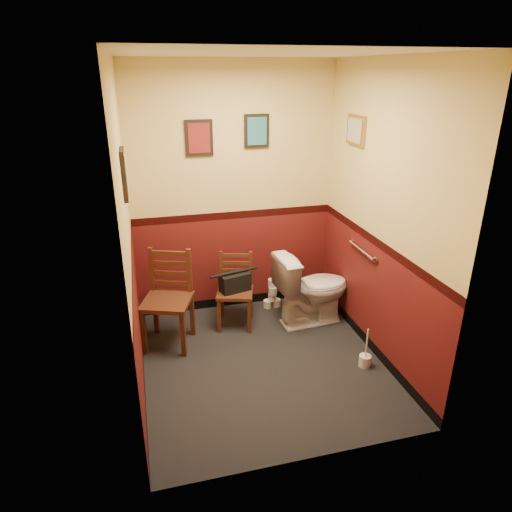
{
  "coord_description": "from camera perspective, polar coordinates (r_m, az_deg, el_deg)",
  "views": [
    {
      "loc": [
        -0.98,
        -3.5,
        2.59
      ],
      "look_at": [
        0.0,
        0.25,
        1.0
      ],
      "focal_mm": 32.0,
      "sensor_mm": 36.0,
      "label": 1
    }
  ],
  "objects": [
    {
      "name": "chair_left",
      "position": [
        4.61,
        -10.92,
        -5.34
      ],
      "size": [
        0.58,
        0.58,
        0.97
      ],
      "rotation": [
        0.0,
        0.0,
        -0.35
      ],
      "color": "#472315",
      "rests_on": "floor"
    },
    {
      "name": "tp_stack",
      "position": [
        5.33,
        2.04,
        -4.95
      ],
      "size": [
        0.2,
        0.12,
        0.35
      ],
      "color": "silver",
      "rests_on": "floor"
    },
    {
      "name": "wall_back",
      "position": [
        4.96,
        -2.8,
        7.8
      ],
      "size": [
        2.2,
        0.0,
        2.7
      ],
      "primitive_type": "cube",
      "rotation": [
        1.57,
        0.0,
        0.0
      ],
      "color": "#541312",
      "rests_on": "ground"
    },
    {
      "name": "framed_print_back_a",
      "position": [
        4.76,
        -7.14,
        14.43
      ],
      "size": [
        0.28,
        0.04,
        0.36
      ],
      "color": "black",
      "rests_on": "wall_back"
    },
    {
      "name": "ceiling",
      "position": [
        3.64,
        1.09,
        24.03
      ],
      "size": [
        2.2,
        2.4,
        0.0
      ],
      "primitive_type": "cube",
      "rotation": [
        3.14,
        0.0,
        0.0
      ],
      "color": "silver",
      "rests_on": "ground"
    },
    {
      "name": "toilet",
      "position": [
        4.97,
        7.0,
        -4.06
      ],
      "size": [
        0.85,
        0.52,
        0.8
      ],
      "primitive_type": "imported",
      "rotation": [
        0.0,
        0.0,
        1.65
      ],
      "color": "white",
      "rests_on": "floor"
    },
    {
      "name": "chair_right",
      "position": [
        4.89,
        -2.6,
        -4.31
      ],
      "size": [
        0.46,
        0.46,
        0.8
      ],
      "rotation": [
        0.0,
        0.0,
        -0.29
      ],
      "color": "#472315",
      "rests_on": "floor"
    },
    {
      "name": "toilet_brush",
      "position": [
        4.5,
        13.46,
        -12.53
      ],
      "size": [
        0.11,
        0.11,
        0.4
      ],
      "color": "silver",
      "rests_on": "floor"
    },
    {
      "name": "grab_bar",
      "position": [
        4.58,
        13.06,
        0.71
      ],
      "size": [
        0.05,
        0.56,
        0.06
      ],
      "color": "silver",
      "rests_on": "wall_right"
    },
    {
      "name": "framed_print_back_b",
      "position": [
        4.87,
        0.09,
        15.36
      ],
      "size": [
        0.26,
        0.04,
        0.34
      ],
      "color": "black",
      "rests_on": "wall_back"
    },
    {
      "name": "wall_left",
      "position": [
        3.72,
        -15.64,
        1.94
      ],
      "size": [
        0.0,
        2.4,
        2.7
      ],
      "primitive_type": "cube",
      "rotation": [
        1.57,
        0.0,
        1.57
      ],
      "color": "#541312",
      "rests_on": "ground"
    },
    {
      "name": "handbag",
      "position": [
        4.81,
        -2.66,
        -3.27
      ],
      "size": [
        0.34,
        0.23,
        0.23
      ],
      "rotation": [
        0.0,
        0.0,
        0.25
      ],
      "color": "black",
      "rests_on": "chair_right"
    },
    {
      "name": "framed_print_right",
      "position": [
        4.62,
        12.38,
        15.1
      ],
      "size": [
        0.04,
        0.34,
        0.28
      ],
      "color": "olive",
      "rests_on": "wall_right"
    },
    {
      "name": "floor",
      "position": [
        4.46,
        0.83,
        -13.16
      ],
      "size": [
        2.2,
        2.4,
        0.0
      ],
      "primitive_type": "cube",
      "color": "black",
      "rests_on": "ground"
    },
    {
      "name": "wall_right",
      "position": [
        4.26,
        15.41,
        4.55
      ],
      "size": [
        0.0,
        2.4,
        2.7
      ],
      "primitive_type": "cube",
      "rotation": [
        1.57,
        0.0,
        -1.57
      ],
      "color": "#541312",
      "rests_on": "ground"
    },
    {
      "name": "wall_front",
      "position": [
        2.79,
        7.56,
        -4.31
      ],
      "size": [
        2.2,
        0.0,
        2.7
      ],
      "primitive_type": "cube",
      "rotation": [
        -1.57,
        0.0,
        0.0
      ],
      "color": "#541312",
      "rests_on": "ground"
    },
    {
      "name": "framed_print_left",
      "position": [
        3.68,
        -16.13,
        9.82
      ],
      "size": [
        0.04,
        0.3,
        0.38
      ],
      "color": "black",
      "rests_on": "wall_left"
    }
  ]
}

